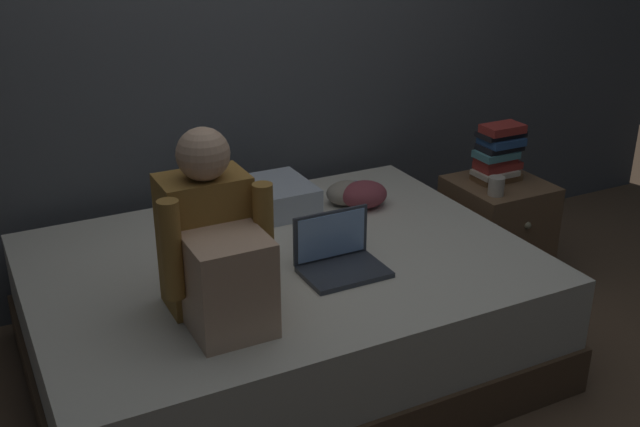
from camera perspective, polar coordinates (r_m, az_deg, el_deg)
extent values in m
plane|color=brown|center=(3.17, 2.86, -12.84)|extent=(8.00, 8.00, 0.00)
cube|color=#4C4F54|center=(3.68, -6.32, 15.07)|extent=(5.60, 0.10, 2.70)
cube|color=brown|center=(3.26, -2.86, -9.58)|extent=(2.00, 1.50, 0.20)
cube|color=beige|center=(3.13, -2.95, -5.72)|extent=(1.96, 1.46, 0.30)
cube|color=brown|center=(3.97, 13.08, -1.23)|extent=(0.44, 0.44, 0.52)
sphere|color=gray|center=(3.78, 15.33, -0.87)|extent=(0.04, 0.04, 0.04)
cube|color=olive|center=(2.66, -8.58, -2.03)|extent=(0.30, 0.20, 0.48)
sphere|color=tan|center=(2.51, -8.79, 4.43)|extent=(0.18, 0.18, 0.18)
cube|color=tan|center=(2.50, -6.82, -5.40)|extent=(0.26, 0.24, 0.34)
cylinder|color=olive|center=(2.47, -11.09, -2.71)|extent=(0.07, 0.07, 0.34)
cylinder|color=olive|center=(2.56, -4.25, -1.33)|extent=(0.07, 0.07, 0.34)
cube|color=#333842|center=(2.92, 1.85, -4.43)|extent=(0.32, 0.22, 0.02)
cube|color=#333842|center=(2.96, 0.80, -1.62)|extent=(0.32, 0.01, 0.20)
cube|color=#8CB2EA|center=(2.95, 0.88, -1.68)|extent=(0.29, 0.00, 0.18)
cube|color=silver|center=(3.43, -5.28, 0.92)|extent=(0.56, 0.36, 0.13)
cube|color=brown|center=(3.90, 13.10, 2.72)|extent=(0.23, 0.14, 0.03)
cube|color=beige|center=(3.86, 13.02, 3.01)|extent=(0.21, 0.14, 0.03)
cube|color=#9E2D28|center=(3.88, 13.21, 3.55)|extent=(0.22, 0.13, 0.04)
cube|color=#9E2D28|center=(3.86, 13.06, 3.95)|extent=(0.19, 0.12, 0.03)
cube|color=teal|center=(3.84, 13.11, 4.36)|extent=(0.20, 0.14, 0.03)
cube|color=black|center=(3.85, 13.35, 4.90)|extent=(0.21, 0.13, 0.03)
cube|color=#284C84|center=(3.83, 13.49, 5.33)|extent=(0.19, 0.15, 0.04)
cube|color=black|center=(3.83, 13.46, 5.84)|extent=(0.23, 0.13, 0.03)
cube|color=#9E2D28|center=(3.80, 13.57, 6.22)|extent=(0.20, 0.12, 0.04)
cylinder|color=#BCB2A3|center=(3.69, 13.11, 2.02)|extent=(0.08, 0.08, 0.09)
ellipsoid|color=#3D4C8E|center=(3.60, 2.49, 1.71)|extent=(0.16, 0.14, 0.09)
ellipsoid|color=gray|center=(3.55, 2.02, 1.56)|extent=(0.20, 0.17, 0.11)
ellipsoid|color=#8E3D47|center=(3.51, 3.33, 1.44)|extent=(0.22, 0.19, 0.12)
ellipsoid|color=#8E3D47|center=(3.55, 3.62, 1.41)|extent=(0.16, 0.14, 0.09)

